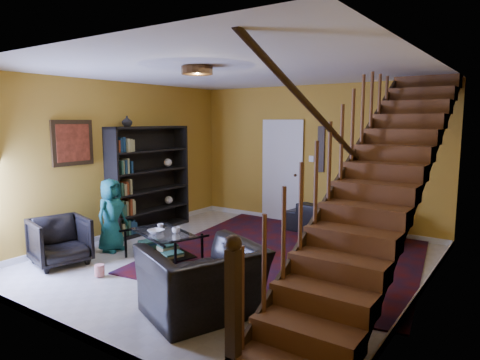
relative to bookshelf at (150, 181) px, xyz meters
The scene contains 21 objects.
floor 2.66m from the bookshelf, 14.01° to the right, with size 5.50×5.50×0.00m, color beige.
room 1.59m from the bookshelf, 34.27° to the left, with size 5.50×5.50×5.50m.
staircase 4.59m from the bookshelf, ahead, with size 0.95×5.02×3.18m.
bookshelf is the anchor object (origin of this frame).
door 2.73m from the bookshelf, 51.26° to the left, with size 0.82×0.05×2.05m, color silver.
framed_picture 1.70m from the bookshelf, 96.28° to the right, with size 0.04×0.74×0.74m, color maroon.
wall_hanging 3.38m from the bookshelf, 39.82° to the left, with size 0.14×0.03×0.90m, color black.
ceiling_fixture 3.30m from the bookshelf, 30.20° to the right, with size 0.40×0.40×0.10m, color #3F2814.
rug 3.07m from the bookshelf, ahead, with size 3.90×4.45×0.02m, color #480C0D.
sofa 3.69m from the bookshelf, 27.98° to the left, with size 1.99×0.78×0.58m, color black.
armchair_left 2.26m from the bookshelf, 80.62° to the right, with size 0.75×0.77×0.70m, color black.
armchair_right 3.93m from the bookshelf, 35.39° to the right, with size 1.19×1.04×0.77m, color black.
person_adult_a 3.72m from the bookshelf, 28.79° to the left, with size 0.45×0.30×1.24m, color black.
person_adult_b 4.35m from the bookshelf, 24.14° to the left, with size 0.63×0.49×1.29m, color black.
person_child 1.41m from the bookshelf, 70.49° to the right, with size 0.58×0.38×1.19m, color #1A6560.
coffee_table 1.96m from the bookshelf, 37.67° to the right, with size 1.26×0.98×0.42m.
cup_a 2.03m from the bookshelf, 32.54° to the right, with size 0.12×0.12×0.10m, color #999999.
cup_b 1.72m from the bookshelf, 38.33° to the right, with size 0.10×0.10×0.09m, color #999999.
bowl 1.93m from the bookshelf, 41.13° to the right, with size 0.23×0.23×0.06m, color #999999.
vase 1.24m from the bookshelf, 90.00° to the right, with size 0.18×0.18×0.19m, color #999999.
popcorn_bucket 2.66m from the bookshelf, 59.54° to the right, with size 0.13×0.13×0.15m, color red.
Camera 1 is at (3.61, -5.06, 2.11)m, focal length 32.00 mm.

